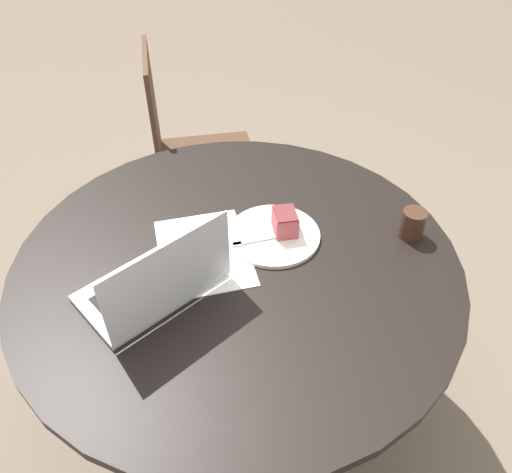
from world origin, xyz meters
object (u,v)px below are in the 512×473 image
chair (190,156)px  laptop (156,283)px  coffee_glass (413,224)px  plate (274,236)px

chair → laptop: size_ratio=2.61×
chair → coffee_glass: bearing=33.1°
coffee_glass → laptop: (-0.27, -0.68, -0.00)m
plate → laptop: laptop is taller
coffee_glass → laptop: bearing=-111.7°
coffee_glass → laptop: size_ratio=0.24×
plate → chair: bearing=163.6°
chair → coffee_glass: (1.06, 0.06, 0.27)m
chair → plate: chair is taller
chair → plate: bearing=13.1°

